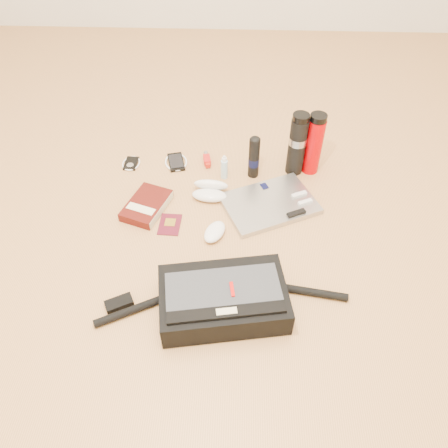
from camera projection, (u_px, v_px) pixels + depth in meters
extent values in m
plane|color=tan|center=(224.00, 243.00, 1.70)|extent=(4.00, 4.00, 0.00)
cube|color=black|center=(223.00, 299.00, 1.46)|extent=(0.46, 0.32, 0.10)
cube|color=#2F3238|center=(224.00, 292.00, 1.41)|extent=(0.40, 0.24, 0.01)
cube|color=black|center=(227.00, 312.00, 1.36)|extent=(0.37, 0.10, 0.01)
cube|color=beige|center=(227.00, 312.00, 1.35)|extent=(0.07, 0.03, 0.01)
cube|color=red|center=(232.00, 290.00, 1.41)|extent=(0.02, 0.06, 0.02)
cylinder|color=black|center=(132.00, 310.00, 1.47)|extent=(0.25, 0.14, 0.03)
cylinder|color=black|center=(310.00, 292.00, 1.52)|extent=(0.26, 0.07, 0.03)
cube|color=black|center=(119.00, 303.00, 1.50)|extent=(0.10, 0.08, 0.02)
cube|color=#A3A2A5|center=(269.00, 204.00, 1.83)|extent=(0.44, 0.39, 0.02)
cube|color=black|center=(264.00, 186.00, 1.89)|extent=(0.04, 0.04, 0.00)
cube|color=silver|center=(299.00, 194.00, 1.85)|extent=(0.07, 0.05, 0.01)
cube|color=silver|center=(305.00, 202.00, 1.82)|extent=(0.06, 0.04, 0.01)
cube|color=black|center=(296.00, 213.00, 1.77)|extent=(0.08, 0.05, 0.01)
cube|color=#440E09|center=(147.00, 205.00, 1.82)|extent=(0.21, 0.25, 0.04)
cube|color=beige|center=(162.00, 210.00, 1.80)|extent=(0.07, 0.20, 0.03)
cube|color=#EFE6BC|center=(141.00, 209.00, 1.77)|extent=(0.13, 0.08, 0.00)
cube|color=#4F0E1D|center=(170.00, 224.00, 1.76)|extent=(0.09, 0.12, 0.00)
cube|color=gold|center=(170.00, 222.00, 1.77)|extent=(0.04, 0.04, 0.00)
ellipsoid|color=white|center=(215.00, 232.00, 1.71)|extent=(0.11, 0.14, 0.04)
ellipsoid|color=white|center=(209.00, 195.00, 1.86)|extent=(0.15, 0.09, 0.04)
ellipsoid|color=white|center=(211.00, 185.00, 1.87)|extent=(0.16, 0.09, 0.09)
ellipsoid|color=black|center=(203.00, 194.00, 1.85)|extent=(0.04, 0.03, 0.01)
ellipsoid|color=black|center=(216.00, 195.00, 1.85)|extent=(0.04, 0.03, 0.01)
cylinder|color=black|center=(209.00, 194.00, 1.85)|extent=(0.02, 0.01, 0.00)
cube|color=black|center=(131.00, 163.00, 2.03)|extent=(0.06, 0.10, 0.01)
cylinder|color=#A3A3A6|center=(130.00, 165.00, 2.01)|extent=(0.03, 0.03, 0.00)
torus|color=white|center=(131.00, 163.00, 2.03)|extent=(0.09, 0.09, 0.01)
cube|color=black|center=(176.00, 162.00, 2.04)|extent=(0.10, 0.14, 0.01)
cube|color=black|center=(176.00, 161.00, 2.03)|extent=(0.08, 0.11, 0.00)
torus|color=white|center=(176.00, 162.00, 2.04)|extent=(0.13, 0.13, 0.01)
cube|color=red|center=(207.00, 160.00, 2.03)|extent=(0.04, 0.06, 0.03)
cube|color=red|center=(208.00, 165.00, 2.01)|extent=(0.03, 0.02, 0.02)
cylinder|color=#A5A5A8|center=(206.00, 155.00, 2.06)|extent=(0.03, 0.04, 0.02)
cylinder|color=#ACD6EB|center=(224.00, 169.00, 1.94)|extent=(0.03, 0.03, 0.09)
cylinder|color=white|center=(224.00, 159.00, 1.90)|extent=(0.02, 0.02, 0.02)
cylinder|color=silver|center=(224.00, 157.00, 1.89)|extent=(0.01, 0.01, 0.01)
cylinder|color=black|center=(254.00, 158.00, 1.91)|extent=(0.05, 0.05, 0.19)
cylinder|color=black|center=(254.00, 162.00, 1.93)|extent=(0.06, 0.06, 0.04)
ellipsoid|color=black|center=(255.00, 139.00, 1.84)|extent=(0.05, 0.05, 0.02)
cylinder|color=black|center=(297.00, 147.00, 1.90)|extent=(0.10, 0.10, 0.27)
cylinder|color=#A2A2A5|center=(298.00, 140.00, 1.88)|extent=(0.10, 0.10, 0.03)
cylinder|color=black|center=(301.00, 117.00, 1.80)|extent=(0.09, 0.09, 0.03)
cylinder|color=#B70003|center=(314.00, 146.00, 1.91)|extent=(0.09, 0.09, 0.26)
cylinder|color=black|center=(319.00, 118.00, 1.81)|extent=(0.09, 0.09, 0.03)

